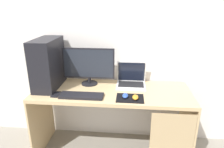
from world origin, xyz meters
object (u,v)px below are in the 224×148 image
at_px(pc_tower, 48,64).
at_px(mouse_left, 125,96).
at_px(monitor, 89,66).
at_px(laptop, 131,80).
at_px(mouse_right, 135,97).
at_px(keyboard, 82,96).
at_px(cell_phone, 56,94).

bearing_deg(pc_tower, mouse_left, -13.88).
distance_m(monitor, laptop, 0.49).
distance_m(laptop, mouse_right, 0.36).
bearing_deg(monitor, pc_tower, -166.11).
relative_size(pc_tower, monitor, 0.92).
distance_m(pc_tower, keyboard, 0.52).
relative_size(monitor, mouse_right, 5.84).
distance_m(keyboard, mouse_right, 0.52).
distance_m(pc_tower, monitor, 0.42).
relative_size(monitor, laptop, 1.78).
xyz_separation_m(pc_tower, keyboard, (0.40, -0.22, -0.25)).
bearing_deg(mouse_right, keyboard, 179.44).
bearing_deg(monitor, laptop, 3.25).
bearing_deg(mouse_right, pc_tower, 166.03).
bearing_deg(laptop, cell_phone, -155.78).
height_order(mouse_left, cell_phone, mouse_left).
xyz_separation_m(pc_tower, monitor, (0.41, 0.10, -0.04)).
bearing_deg(keyboard, cell_phone, 175.82).
bearing_deg(laptop, mouse_left, -99.00).
height_order(pc_tower, mouse_left, pc_tower).
bearing_deg(keyboard, monitor, 88.13).
relative_size(pc_tower, keyboard, 1.23).
bearing_deg(keyboard, mouse_left, 2.72).
bearing_deg(pc_tower, laptop, 8.31).
height_order(pc_tower, monitor, pc_tower).
bearing_deg(monitor, mouse_left, -36.47).
bearing_deg(mouse_left, keyboard, -177.28).
xyz_separation_m(laptop, mouse_left, (-0.05, -0.33, -0.03)).
height_order(pc_tower, keyboard, pc_tower).
height_order(keyboard, mouse_right, mouse_right).
distance_m(monitor, mouse_right, 0.63).
xyz_separation_m(monitor, cell_phone, (-0.27, -0.30, -0.21)).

